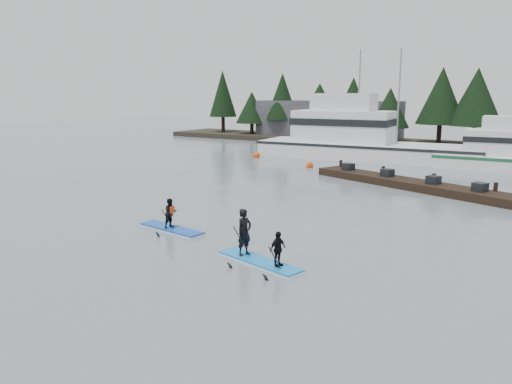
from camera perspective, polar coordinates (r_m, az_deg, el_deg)
The scene contains 10 objects.
ground at distance 20.82m, azimuth -9.13°, elevation -5.69°, with size 160.00×160.00×0.00m, color slate.
far_shore at distance 58.51m, azimuth 19.79°, elevation 5.03°, with size 70.00×8.00×0.60m, color #2D281E.
treeline at distance 58.54m, azimuth 19.77°, elevation 4.73°, with size 60.00×4.00×8.00m, color black, non-canonical shape.
waterfront_building at distance 64.87m, azimuth 8.16°, elevation 8.08°, with size 18.00×6.00×5.00m, color #4C4C51.
fishing_boat_large at distance 47.46m, azimuth 11.88°, elevation 4.81°, with size 20.44×7.32×11.04m.
floating_dock at distance 33.49m, azimuth 17.42°, elevation 0.84°, with size 15.04×2.01×0.50m, color black.
buoy_a at distance 47.33m, azimuth 0.09°, elevation 3.99°, with size 0.63×0.63×0.63m, color #E7410B.
buoy_b at distance 41.13m, azimuth 6.15°, elevation 2.81°, with size 0.60×0.60×0.60m, color #E7410B.
paddleboard_solo at distance 22.51m, azimuth -9.69°, elevation -3.20°, with size 3.52×1.29×1.87m.
paddleboard_duo at distance 18.00m, azimuth 0.16°, elevation -6.22°, with size 3.70×1.70×2.33m.
Camera 1 is at (13.52, -14.64, 6.04)m, focal length 35.00 mm.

